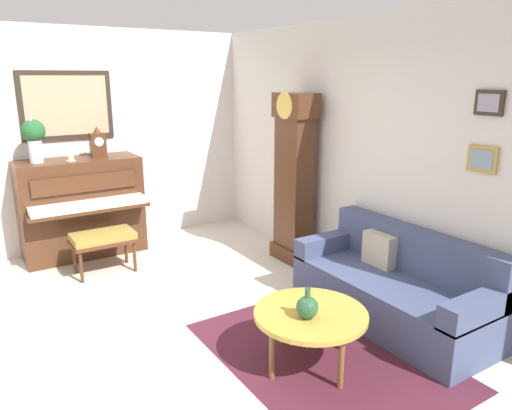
{
  "coord_description": "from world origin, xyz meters",
  "views": [
    {
      "loc": [
        3.81,
        -1.3,
        2.21
      ],
      "look_at": [
        -0.12,
        1.21,
        0.95
      ],
      "focal_mm": 33.64,
      "sensor_mm": 36.0,
      "label": 1
    }
  ],
  "objects_px": {
    "mantel_clock": "(98,144)",
    "teacup": "(71,159)",
    "piano_bench": "(103,239)",
    "green_jug": "(307,307)",
    "grandfather_clock": "(294,183)",
    "piano": "(82,207)",
    "flower_vase": "(34,136)",
    "coffee_table": "(311,316)",
    "couch": "(395,288)"
  },
  "relations": [
    {
      "from": "green_jug",
      "to": "grandfather_clock",
      "type": "bearing_deg",
      "value": 145.64
    },
    {
      "from": "piano",
      "to": "teacup",
      "type": "height_order",
      "value": "teacup"
    },
    {
      "from": "piano_bench",
      "to": "couch",
      "type": "relative_size",
      "value": 0.37
    },
    {
      "from": "piano_bench",
      "to": "teacup",
      "type": "distance_m",
      "value": 1.07
    },
    {
      "from": "piano",
      "to": "green_jug",
      "type": "relative_size",
      "value": 6.0
    },
    {
      "from": "couch",
      "to": "piano",
      "type": "bearing_deg",
      "value": -148.81
    },
    {
      "from": "teacup",
      "to": "coffee_table",
      "type": "bearing_deg",
      "value": 16.17
    },
    {
      "from": "coffee_table",
      "to": "flower_vase",
      "type": "xyz_separation_m",
      "value": [
        -3.45,
        -1.33,
        1.12
      ]
    },
    {
      "from": "coffee_table",
      "to": "teacup",
      "type": "height_order",
      "value": "teacup"
    },
    {
      "from": "piano",
      "to": "grandfather_clock",
      "type": "height_order",
      "value": "grandfather_clock"
    },
    {
      "from": "teacup",
      "to": "green_jug",
      "type": "distance_m",
      "value": 3.6
    },
    {
      "from": "couch",
      "to": "green_jug",
      "type": "distance_m",
      "value": 1.24
    },
    {
      "from": "green_jug",
      "to": "piano_bench",
      "type": "bearing_deg",
      "value": -164.77
    },
    {
      "from": "grandfather_clock",
      "to": "teacup",
      "type": "bearing_deg",
      "value": -123.54
    },
    {
      "from": "piano_bench",
      "to": "green_jug",
      "type": "distance_m",
      "value": 2.88
    },
    {
      "from": "piano_bench",
      "to": "green_jug",
      "type": "xyz_separation_m",
      "value": [
        2.77,
        0.75,
        0.13
      ]
    },
    {
      "from": "piano_bench",
      "to": "grandfather_clock",
      "type": "bearing_deg",
      "value": 68.23
    },
    {
      "from": "piano",
      "to": "piano_bench",
      "type": "distance_m",
      "value": 0.77
    },
    {
      "from": "coffee_table",
      "to": "green_jug",
      "type": "distance_m",
      "value": 0.16
    },
    {
      "from": "green_jug",
      "to": "coffee_table",
      "type": "bearing_deg",
      "value": 124.56
    },
    {
      "from": "flower_vase",
      "to": "piano_bench",
      "type": "bearing_deg",
      "value": 33.86
    },
    {
      "from": "mantel_clock",
      "to": "couch",
      "type": "bearing_deg",
      "value": 27.78
    },
    {
      "from": "piano",
      "to": "grandfather_clock",
      "type": "xyz_separation_m",
      "value": [
        1.57,
        2.12,
        0.35
      ]
    },
    {
      "from": "teacup",
      "to": "green_jug",
      "type": "relative_size",
      "value": 0.48
    },
    {
      "from": "piano",
      "to": "green_jug",
      "type": "height_order",
      "value": "piano"
    },
    {
      "from": "piano",
      "to": "couch",
      "type": "height_order",
      "value": "piano"
    },
    {
      "from": "piano_bench",
      "to": "couch",
      "type": "height_order",
      "value": "couch"
    },
    {
      "from": "piano",
      "to": "green_jug",
      "type": "xyz_separation_m",
      "value": [
        3.51,
        0.79,
        -0.08
      ]
    },
    {
      "from": "flower_vase",
      "to": "teacup",
      "type": "relative_size",
      "value": 5.0
    },
    {
      "from": "piano",
      "to": "couch",
      "type": "distance_m",
      "value": 3.87
    },
    {
      "from": "piano_bench",
      "to": "mantel_clock",
      "type": "distance_m",
      "value": 1.25
    },
    {
      "from": "piano",
      "to": "teacup",
      "type": "distance_m",
      "value": 0.64
    },
    {
      "from": "grandfather_clock",
      "to": "piano",
      "type": "bearing_deg",
      "value": -126.49
    },
    {
      "from": "grandfather_clock",
      "to": "mantel_clock",
      "type": "height_order",
      "value": "grandfather_clock"
    },
    {
      "from": "piano_bench",
      "to": "mantel_clock",
      "type": "relative_size",
      "value": 1.84
    },
    {
      "from": "piano",
      "to": "teacup",
      "type": "xyz_separation_m",
      "value": [
        0.1,
        -0.1,
        0.63
      ]
    },
    {
      "from": "mantel_clock",
      "to": "piano",
      "type": "bearing_deg",
      "value": -90.55
    },
    {
      "from": "couch",
      "to": "teacup",
      "type": "height_order",
      "value": "teacup"
    },
    {
      "from": "flower_vase",
      "to": "couch",
      "type": "bearing_deg",
      "value": 36.63
    },
    {
      "from": "grandfather_clock",
      "to": "coffee_table",
      "type": "distance_m",
      "value": 2.32
    },
    {
      "from": "piano",
      "to": "coffee_table",
      "type": "distance_m",
      "value": 3.57
    },
    {
      "from": "grandfather_clock",
      "to": "coffee_table",
      "type": "bearing_deg",
      "value": -33.44
    },
    {
      "from": "piano",
      "to": "flower_vase",
      "type": "height_order",
      "value": "flower_vase"
    },
    {
      "from": "grandfather_clock",
      "to": "mantel_clock",
      "type": "xyz_separation_m",
      "value": [
        -1.57,
        -1.86,
        0.43
      ]
    },
    {
      "from": "piano",
      "to": "green_jug",
      "type": "distance_m",
      "value": 3.6
    },
    {
      "from": "grandfather_clock",
      "to": "flower_vase",
      "type": "bearing_deg",
      "value": -121.31
    },
    {
      "from": "mantel_clock",
      "to": "teacup",
      "type": "bearing_deg",
      "value": -74.73
    },
    {
      "from": "piano_bench",
      "to": "piano",
      "type": "bearing_deg",
      "value": -176.97
    },
    {
      "from": "piano_bench",
      "to": "grandfather_clock",
      "type": "distance_m",
      "value": 2.31
    },
    {
      "from": "mantel_clock",
      "to": "teacup",
      "type": "height_order",
      "value": "mantel_clock"
    }
  ]
}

